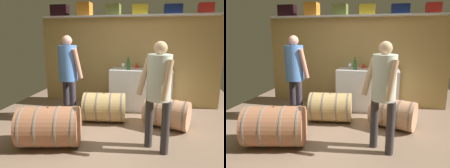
% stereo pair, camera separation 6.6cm
% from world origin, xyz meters
% --- Properties ---
extents(ground_plane, '(5.60, 7.69, 0.02)m').
position_xyz_m(ground_plane, '(0.00, 0.56, -0.01)').
color(ground_plane, '#836953').
extents(back_wall_panel, '(4.40, 0.10, 2.14)m').
position_xyz_m(back_wall_panel, '(0.00, 2.25, 1.07)').
color(back_wall_panel, '#AA884D').
rests_on(back_wall_panel, ground).
extents(high_shelf_board, '(4.05, 0.40, 0.03)m').
position_xyz_m(high_shelf_board, '(0.00, 2.10, 2.15)').
color(high_shelf_board, silver).
rests_on(high_shelf_board, back_wall_panel).
extents(toolcase_black, '(0.42, 0.29, 0.27)m').
position_xyz_m(toolcase_black, '(-1.66, 2.10, 2.31)').
color(toolcase_black, black).
rests_on(toolcase_black, high_shelf_board).
extents(toolcase_orange, '(0.31, 0.29, 0.31)m').
position_xyz_m(toolcase_orange, '(-1.01, 2.10, 2.33)').
color(toolcase_orange, orange).
rests_on(toolcase_orange, high_shelf_board).
extents(toolcase_olive, '(0.32, 0.26, 0.25)m').
position_xyz_m(toolcase_olive, '(-0.31, 2.10, 2.30)').
color(toolcase_olive, olive).
rests_on(toolcase_olive, high_shelf_board).
extents(toolcase_yellow, '(0.36, 0.21, 0.23)m').
position_xyz_m(toolcase_yellow, '(0.31, 2.10, 2.29)').
color(toolcase_yellow, yellow).
rests_on(toolcase_yellow, high_shelf_board).
extents(toolcase_navy, '(0.40, 0.27, 0.21)m').
position_xyz_m(toolcase_navy, '(1.03, 2.10, 2.28)').
color(toolcase_navy, navy).
rests_on(toolcase_navy, high_shelf_board).
extents(toolcase_red, '(0.32, 0.29, 0.22)m').
position_xyz_m(toolcase_red, '(1.71, 2.10, 2.28)').
color(toolcase_red, red).
rests_on(toolcase_red, high_shelf_board).
extents(work_cabinet, '(1.40, 0.60, 0.95)m').
position_xyz_m(work_cabinet, '(0.39, 1.88, 0.48)').
color(work_cabinet, white).
rests_on(work_cabinet, ground).
extents(wine_bottle_green, '(0.08, 0.08, 0.29)m').
position_xyz_m(wine_bottle_green, '(0.10, 1.78, 1.08)').
color(wine_bottle_green, '#2A562A').
rests_on(wine_bottle_green, work_cabinet).
extents(wine_bottle_clear, '(0.07, 0.07, 0.31)m').
position_xyz_m(wine_bottle_clear, '(0.91, 2.01, 1.09)').
color(wine_bottle_clear, '#B5C6C0').
rests_on(wine_bottle_clear, work_cabinet).
extents(wine_glass, '(0.09, 0.09, 0.15)m').
position_xyz_m(wine_glass, '(-0.02, 1.81, 1.05)').
color(wine_glass, white).
rests_on(wine_glass, work_cabinet).
extents(red_funnel, '(0.11, 0.11, 0.12)m').
position_xyz_m(red_funnel, '(0.26, 2.10, 1.01)').
color(red_funnel, red).
rests_on(red_funnel, work_cabinet).
extents(wine_barrel_near, '(0.90, 0.69, 0.60)m').
position_xyz_m(wine_barrel_near, '(-0.26, 0.95, 0.30)').
color(wine_barrel_near, tan).
rests_on(wine_barrel_near, ground).
extents(wine_barrel_far, '(0.93, 0.76, 0.56)m').
position_xyz_m(wine_barrel_far, '(0.97, 0.91, 0.28)').
color(wine_barrel_far, tan).
rests_on(wine_barrel_far, ground).
extents(wine_barrel_flank, '(1.04, 0.82, 0.65)m').
position_xyz_m(wine_barrel_flank, '(-0.85, -0.20, 0.32)').
color(wine_barrel_flank, '#A36645').
rests_on(wine_barrel_flank, ground).
extents(winemaker_pouring, '(0.53, 0.52, 1.72)m').
position_xyz_m(winemaker_pouring, '(-0.97, 0.88, 1.05)').
color(winemaker_pouring, '#322D37').
rests_on(winemaker_pouring, ground).
extents(visitor_tasting, '(0.53, 0.48, 1.64)m').
position_xyz_m(visitor_tasting, '(0.78, 0.01, 1.00)').
color(visitor_tasting, '#353132').
rests_on(visitor_tasting, ground).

